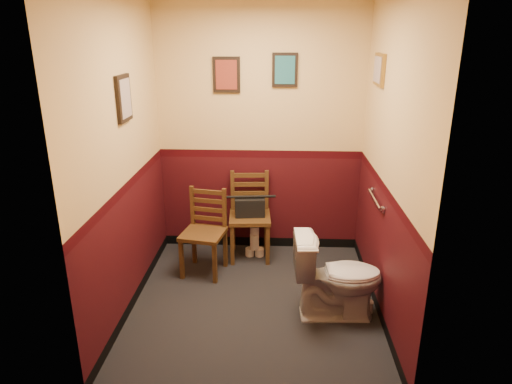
# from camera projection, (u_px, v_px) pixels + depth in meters

# --- Properties ---
(floor) EXTENTS (2.20, 2.40, 0.00)m
(floor) POSITION_uv_depth(u_px,v_px,m) (255.00, 303.00, 4.21)
(floor) COLOR black
(floor) RESTS_ON ground
(wall_back) EXTENTS (2.20, 0.00, 2.70)m
(wall_back) POSITION_uv_depth(u_px,v_px,m) (260.00, 132.00, 4.89)
(wall_back) COLOR #3A0B11
(wall_back) RESTS_ON ground
(wall_front) EXTENTS (2.20, 0.00, 2.70)m
(wall_front) POSITION_uv_depth(u_px,v_px,m) (244.00, 218.00, 2.63)
(wall_front) COLOR #3A0B11
(wall_front) RESTS_ON ground
(wall_left) EXTENTS (0.00, 2.40, 2.70)m
(wall_left) POSITION_uv_depth(u_px,v_px,m) (123.00, 160.00, 3.81)
(wall_left) COLOR #3A0B11
(wall_left) RESTS_ON ground
(wall_right) EXTENTS (0.00, 2.40, 2.70)m
(wall_right) POSITION_uv_depth(u_px,v_px,m) (389.00, 164.00, 3.71)
(wall_right) COLOR #3A0B11
(wall_right) RESTS_ON ground
(grab_bar) EXTENTS (0.05, 0.56, 0.06)m
(grab_bar) POSITION_uv_depth(u_px,v_px,m) (375.00, 199.00, 4.08)
(grab_bar) COLOR silver
(grab_bar) RESTS_ON wall_right
(framed_print_back_a) EXTENTS (0.28, 0.04, 0.36)m
(framed_print_back_a) POSITION_uv_depth(u_px,v_px,m) (226.00, 75.00, 4.69)
(framed_print_back_a) COLOR black
(framed_print_back_a) RESTS_ON wall_back
(framed_print_back_b) EXTENTS (0.26, 0.04, 0.34)m
(framed_print_back_b) POSITION_uv_depth(u_px,v_px,m) (285.00, 70.00, 4.65)
(framed_print_back_b) COLOR black
(framed_print_back_b) RESTS_ON wall_back
(framed_print_left) EXTENTS (0.04, 0.30, 0.38)m
(framed_print_left) POSITION_uv_depth(u_px,v_px,m) (124.00, 98.00, 3.74)
(framed_print_left) COLOR black
(framed_print_left) RESTS_ON wall_left
(framed_print_right) EXTENTS (0.04, 0.34, 0.28)m
(framed_print_right) POSITION_uv_depth(u_px,v_px,m) (379.00, 70.00, 4.05)
(framed_print_right) COLOR olive
(framed_print_right) RESTS_ON wall_right
(toilet) EXTENTS (0.78, 0.46, 0.75)m
(toilet) POSITION_uv_depth(u_px,v_px,m) (337.00, 277.00, 3.92)
(toilet) COLOR white
(toilet) RESTS_ON floor
(toilet_brush) EXTENTS (0.11, 0.11, 0.40)m
(toilet_brush) POSITION_uv_depth(u_px,v_px,m) (367.00, 306.00, 4.05)
(toilet_brush) COLOR silver
(toilet_brush) RESTS_ON floor
(chair_left) EXTENTS (0.48, 0.48, 0.87)m
(chair_left) POSITION_uv_depth(u_px,v_px,m) (205.00, 232.00, 4.64)
(chair_left) COLOR #503318
(chair_left) RESTS_ON floor
(chair_right) EXTENTS (0.47, 0.47, 0.94)m
(chair_right) POSITION_uv_depth(u_px,v_px,m) (250.00, 216.00, 4.97)
(chair_right) COLOR #503318
(chair_right) RESTS_ON floor
(handbag) EXTENTS (0.33, 0.19, 0.23)m
(handbag) POSITION_uv_depth(u_px,v_px,m) (250.00, 207.00, 4.89)
(handbag) COLOR black
(handbag) RESTS_ON chair_right
(tp_stack) EXTENTS (0.20, 0.12, 0.36)m
(tp_stack) POSITION_uv_depth(u_px,v_px,m) (255.00, 244.00, 5.05)
(tp_stack) COLOR silver
(tp_stack) RESTS_ON floor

